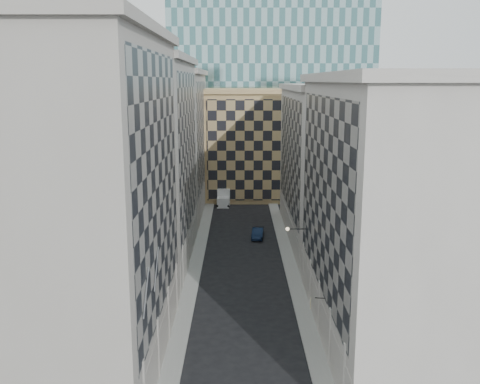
{
  "coord_description": "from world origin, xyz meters",
  "views": [
    {
      "loc": [
        -0.52,
        -25.28,
        20.09
      ],
      "look_at": [
        -0.39,
        13.56,
        12.0
      ],
      "focal_mm": 40.0,
      "sensor_mm": 36.0,
      "label": 1
    }
  ],
  "objects": [
    {
      "name": "sidewalk_west",
      "position": [
        -5.25,
        30.0,
        0.07
      ],
      "size": [
        1.5,
        100.0,
        0.15
      ],
      "primitive_type": "cube",
      "color": "gray",
      "rests_on": "ground"
    },
    {
      "name": "sidewalk_east",
      "position": [
        5.25,
        30.0,
        0.07
      ],
      "size": [
        1.5,
        100.0,
        0.15
      ],
      "primitive_type": "cube",
      "color": "gray",
      "rests_on": "ground"
    },
    {
      "name": "bldg_left_a",
      "position": [
        -10.88,
        11.0,
        11.82
      ],
      "size": [
        10.8,
        22.8,
        23.7
      ],
      "color": "#9E978E",
      "rests_on": "ground"
    },
    {
      "name": "bldg_left_b",
      "position": [
        -10.88,
        33.0,
        11.32
      ],
      "size": [
        10.8,
        22.8,
        22.7
      ],
      "color": "#99958E",
      "rests_on": "ground"
    },
    {
      "name": "bldg_left_c",
      "position": [
        -10.88,
        55.0,
        10.83
      ],
      "size": [
        10.8,
        22.8,
        21.7
      ],
      "color": "#9E978E",
      "rests_on": "ground"
    },
    {
      "name": "bldg_right_a",
      "position": [
        10.88,
        15.0,
        10.32
      ],
      "size": [
        10.8,
        26.8,
        20.7
      ],
      "color": "#B5AEA6",
      "rests_on": "ground"
    },
    {
      "name": "bldg_right_b",
      "position": [
        10.89,
        42.0,
        9.85
      ],
      "size": [
        10.8,
        28.8,
        19.7
      ],
      "color": "#B5AEA6",
      "rests_on": "ground"
    },
    {
      "name": "tan_block",
      "position": [
        2.0,
        67.9,
        9.44
      ],
      "size": [
        16.8,
        14.8,
        18.8
      ],
      "color": "tan",
      "rests_on": "ground"
    },
    {
      "name": "church_tower",
      "position": [
        0.0,
        82.0,
        26.95
      ],
      "size": [
        7.2,
        7.2,
        51.5
      ],
      "color": "#2A2621",
      "rests_on": "ground"
    },
    {
      "name": "flagpoles_left",
      "position": [
        -5.9,
        6.0,
        8.0
      ],
      "size": [
        0.1,
        6.33,
        2.33
      ],
      "color": "gray",
      "rests_on": "ground"
    },
    {
      "name": "bracket_lamp",
      "position": [
        4.38,
        24.0,
        6.2
      ],
      "size": [
        1.98,
        0.36,
        0.36
      ],
      "color": "black",
      "rests_on": "ground"
    },
    {
      "name": "box_truck",
      "position": [
        -2.9,
        60.82,
        1.19
      ],
      "size": [
        2.19,
        5.05,
        2.73
      ],
      "rotation": [
        0.0,
        0.0,
        -0.03
      ],
      "color": "white",
      "rests_on": "ground"
    },
    {
      "name": "dark_car",
      "position": [
        2.02,
        41.66,
        0.67
      ],
      "size": [
        1.79,
        4.19,
        1.34
      ],
      "primitive_type": "imported",
      "rotation": [
        0.0,
        0.0,
        -0.09
      ],
      "color": "#0E1B34",
      "rests_on": "ground"
    },
    {
      "name": "shop_sign",
      "position": [
        4.97,
        12.12,
        3.84
      ],
      "size": [
        1.17,
        0.68,
        0.76
      ],
      "rotation": [
        0.0,
        0.0,
        -0.15
      ],
      "color": "black",
      "rests_on": "ground"
    }
  ]
}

